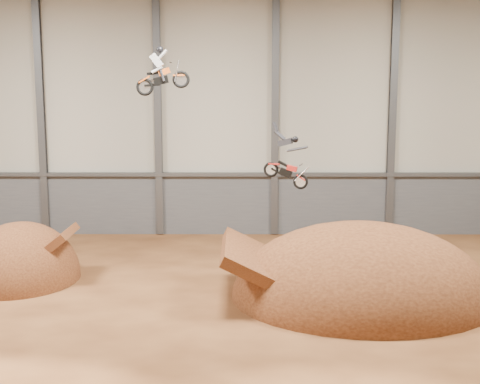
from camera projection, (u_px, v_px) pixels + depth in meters
name	position (u px, v px, depth m)	size (l,w,h in m)	color
floor	(202.00, 326.00, 24.51)	(40.00, 40.00, 0.00)	#502B15
back_wall	(217.00, 114.00, 38.15)	(40.00, 0.10, 14.00)	#BCB8A7
lower_band_back	(217.00, 205.00, 38.91)	(39.80, 0.18, 3.50)	#505257
steel_rail	(217.00, 174.00, 38.47)	(39.80, 0.35, 0.20)	#47494F
steel_column_1	(41.00, 114.00, 37.99)	(0.40, 0.36, 13.90)	#47494F
steel_column_2	(158.00, 114.00, 37.96)	(0.40, 0.36, 13.90)	#47494F
steel_column_3	(275.00, 114.00, 37.94)	(0.40, 0.36, 13.90)	#47494F
steel_column_4	(392.00, 114.00, 37.91)	(0.40, 0.36, 13.90)	#47494F
takeoff_ramp	(21.00, 280.00, 30.20)	(5.24, 6.05, 5.24)	#442111
landing_ramp	(361.00, 297.00, 27.77)	(10.76, 9.52, 6.21)	#442111
fmx_rider_a	(164.00, 67.00, 28.01)	(2.26, 0.86, 2.05)	#D65A1B
fmx_rider_b	(283.00, 156.00, 28.19)	(2.65, 0.76, 2.27)	red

